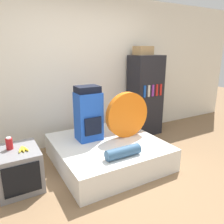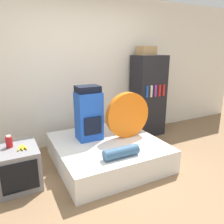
% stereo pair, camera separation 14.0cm
% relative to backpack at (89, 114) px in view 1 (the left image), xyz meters
% --- Properties ---
extents(ground_plane, '(16.00, 16.00, 0.00)m').
position_rel_backpack_xyz_m(ground_plane, '(0.15, -1.09, -0.74)').
color(ground_plane, '#846647').
extents(wall_back, '(8.00, 0.05, 2.60)m').
position_rel_backpack_xyz_m(wall_back, '(0.15, 0.78, 0.56)').
color(wall_back, silver).
rests_on(wall_back, ground_plane).
extents(bed, '(1.52, 1.54, 0.34)m').
position_rel_backpack_xyz_m(bed, '(0.20, -0.22, -0.57)').
color(bed, white).
rests_on(bed, ground_plane).
extents(backpack, '(0.37, 0.32, 0.83)m').
position_rel_backpack_xyz_m(backpack, '(0.00, 0.00, 0.00)').
color(backpack, blue).
rests_on(backpack, bed).
extents(tent_bag, '(0.72, 0.10, 0.72)m').
position_rel_backpack_xyz_m(tent_bag, '(0.56, -0.20, -0.04)').
color(tent_bag, orange).
rests_on(tent_bag, bed).
extents(sleeping_roll, '(0.48, 0.14, 0.14)m').
position_rel_backpack_xyz_m(sleeping_roll, '(0.14, -0.77, -0.33)').
color(sleeping_roll, '#33567A').
rests_on(sleeping_roll, bed).
extents(television, '(0.50, 0.61, 0.51)m').
position_rel_backpack_xyz_m(television, '(-1.07, -0.25, -0.49)').
color(television, gray).
rests_on(television, ground_plane).
extents(canister, '(0.08, 0.08, 0.15)m').
position_rel_backpack_xyz_m(canister, '(-1.13, -0.18, -0.16)').
color(canister, '#B2191E').
rests_on(canister, television).
extents(banana_bunch, '(0.13, 0.18, 0.03)m').
position_rel_backpack_xyz_m(banana_bunch, '(-1.00, -0.29, -0.22)').
color(banana_bunch, yellow).
rests_on(banana_bunch, television).
extents(bookshelf, '(0.61, 0.46, 1.58)m').
position_rel_backpack_xyz_m(bookshelf, '(1.45, 0.48, 0.05)').
color(bookshelf, black).
rests_on(bookshelf, ground_plane).
extents(cardboard_box, '(0.31, 0.26, 0.16)m').
position_rel_backpack_xyz_m(cardboard_box, '(1.39, 0.52, 0.92)').
color(cardboard_box, '#A88456').
rests_on(cardboard_box, bookshelf).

